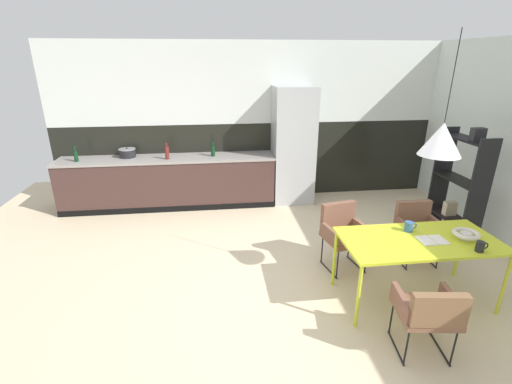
% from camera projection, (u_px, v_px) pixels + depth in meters
% --- Properties ---
extents(ground_plane, '(9.14, 9.14, 0.00)m').
position_uv_depth(ground_plane, '(286.00, 300.00, 3.93)').
color(ground_plane, beige).
extents(back_wall_splashback_dark, '(7.03, 0.12, 1.40)m').
position_uv_depth(back_wall_splashback_dark, '(252.00, 160.00, 6.73)').
color(back_wall_splashback_dark, black).
rests_on(back_wall_splashback_dark, ground).
extents(back_wall_panel_upper, '(7.03, 0.12, 1.40)m').
position_uv_depth(back_wall_panel_upper, '(252.00, 83.00, 6.24)').
color(back_wall_panel_upper, silver).
rests_on(back_wall_panel_upper, back_wall_splashback_dark).
extents(kitchen_counter, '(3.71, 0.63, 0.90)m').
position_uv_depth(kitchen_counter, '(169.00, 182.00, 6.31)').
color(kitchen_counter, '#412B28').
rests_on(kitchen_counter, ground).
extents(refrigerator_column, '(0.72, 0.60, 2.07)m').
position_uv_depth(refrigerator_column, '(293.00, 146.00, 6.36)').
color(refrigerator_column, '#ADAFB2').
rests_on(refrigerator_column, ground).
extents(dining_table, '(1.62, 0.78, 0.74)m').
position_uv_depth(dining_table, '(419.00, 243.00, 3.72)').
color(dining_table, '#C6CF29').
rests_on(dining_table, ground).
extents(armchair_facing_counter, '(0.56, 0.55, 0.82)m').
position_uv_depth(armchair_facing_counter, '(342.00, 228.00, 4.44)').
color(armchair_facing_counter, brown).
rests_on(armchair_facing_counter, ground).
extents(armchair_near_window, '(0.54, 0.53, 0.74)m').
position_uv_depth(armchair_near_window, '(430.00, 310.00, 3.04)').
color(armchair_near_window, brown).
rests_on(armchair_near_window, ground).
extents(armchair_corner_seat, '(0.50, 0.48, 0.78)m').
position_uv_depth(armchair_corner_seat, '(416.00, 224.00, 4.59)').
color(armchair_corner_seat, brown).
rests_on(armchair_corner_seat, ground).
extents(fruit_bowl, '(0.27, 0.27, 0.08)m').
position_uv_depth(fruit_bowl, '(466.00, 234.00, 3.70)').
color(fruit_bowl, silver).
rests_on(fruit_bowl, dining_table).
extents(open_book, '(0.27, 0.21, 0.02)m').
position_uv_depth(open_book, '(432.00, 240.00, 3.67)').
color(open_book, white).
rests_on(open_book, dining_table).
extents(mug_white_ceramic, '(0.13, 0.08, 0.10)m').
position_uv_depth(mug_white_ceramic, '(480.00, 247.00, 3.46)').
color(mug_white_ceramic, black).
rests_on(mug_white_ceramic, dining_table).
extents(mug_glass_clear, '(0.14, 0.09, 0.11)m').
position_uv_depth(mug_glass_clear, '(409.00, 226.00, 3.86)').
color(mug_glass_clear, '#335B93').
rests_on(mug_glass_clear, dining_table).
extents(cooking_pot, '(0.28, 0.28, 0.17)m').
position_uv_depth(cooking_pot, '(127.00, 153.00, 6.16)').
color(cooking_pot, black).
rests_on(cooking_pot, kitchen_counter).
extents(bottle_wine_green, '(0.07, 0.07, 0.27)m').
position_uv_depth(bottle_wine_green, '(76.00, 156.00, 5.88)').
color(bottle_wine_green, '#0F3319').
rests_on(bottle_wine_green, kitchen_counter).
extents(bottle_oil_tall, '(0.07, 0.07, 0.26)m').
position_uv_depth(bottle_oil_tall, '(213.00, 150.00, 6.21)').
color(bottle_oil_tall, '#0F3319').
rests_on(bottle_oil_tall, kitchen_counter).
extents(bottle_spice_small, '(0.07, 0.07, 0.28)m').
position_uv_depth(bottle_spice_small, '(167.00, 153.00, 6.02)').
color(bottle_spice_small, maroon).
rests_on(bottle_spice_small, kitchen_counter).
extents(open_shelf_unit, '(0.30, 0.87, 1.64)m').
position_uv_depth(open_shelf_unit, '(459.00, 182.00, 5.17)').
color(open_shelf_unit, black).
rests_on(open_shelf_unit, ground).
extents(pendant_lamp_over_table_near, '(0.38, 0.38, 1.10)m').
position_uv_depth(pendant_lamp_over_table_near, '(441.00, 139.00, 3.29)').
color(pendant_lamp_over_table_near, black).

